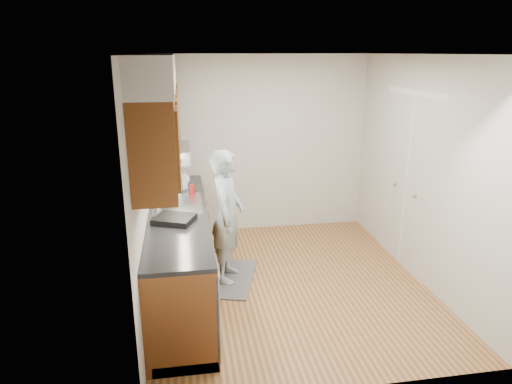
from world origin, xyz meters
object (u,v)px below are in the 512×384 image
(soap_bottle_b, at_px, (182,181))
(soda_can, at_px, (192,190))
(soap_bottle_a, at_px, (177,182))
(soap_bottle_c, at_px, (184,177))
(person, at_px, (227,208))
(dish_rack, at_px, (174,219))

(soap_bottle_b, bearing_deg, soda_can, -69.25)
(soda_can, bearing_deg, soap_bottle_a, 147.19)
(soda_can, bearing_deg, soap_bottle_c, 99.70)
(person, height_order, dish_rack, person)
(soap_bottle_a, xyz_separation_m, soap_bottle_b, (0.06, 0.17, -0.04))
(person, bearing_deg, dish_rack, 148.40)
(soda_can, bearing_deg, person, -39.59)
(person, xyz_separation_m, dish_rack, (-0.56, -0.54, 0.10))
(soap_bottle_a, bearing_deg, person, -37.56)
(soap_bottle_a, height_order, soda_can, soap_bottle_a)
(soda_can, xyz_separation_m, dish_rack, (-0.20, -0.84, -0.03))
(soap_bottle_a, height_order, dish_rack, soap_bottle_a)
(soap_bottle_a, xyz_separation_m, soda_can, (0.17, -0.11, -0.08))
(soap_bottle_b, bearing_deg, soap_bottle_a, -110.48)
(soap_bottle_c, relative_size, dish_rack, 0.50)
(soap_bottle_b, xyz_separation_m, dish_rack, (-0.09, -1.12, -0.07))
(soda_can, height_order, dish_rack, soda_can)
(soap_bottle_b, relative_size, soda_can, 1.63)
(soda_can, distance_m, dish_rack, 0.86)
(soap_bottle_a, xyz_separation_m, soap_bottle_c, (0.09, 0.37, -0.05))
(soap_bottle_b, height_order, soap_bottle_c, soap_bottle_b)
(person, height_order, soap_bottle_c, person)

